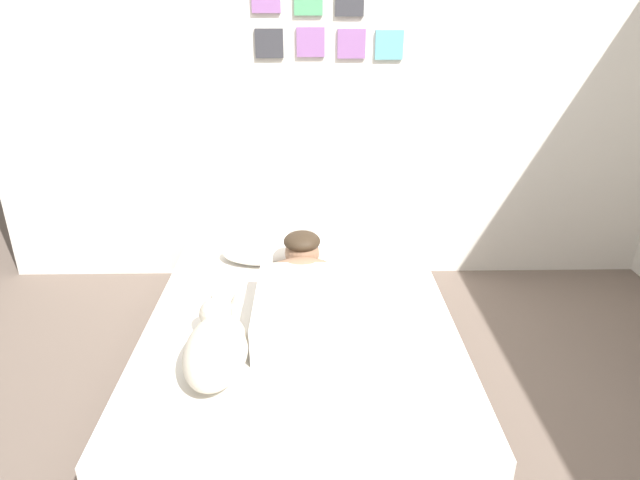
# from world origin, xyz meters

# --- Properties ---
(ground_plane) EXTENTS (12.81, 12.81, 0.00)m
(ground_plane) POSITION_xyz_m (0.00, 0.00, 0.00)
(ground_plane) COLOR #66564C
(back_wall) EXTENTS (4.40, 0.12, 2.50)m
(back_wall) POSITION_xyz_m (-0.00, 1.37, 1.25)
(back_wall) COLOR silver
(back_wall) RESTS_ON ground
(bed) EXTENTS (1.51, 2.04, 0.37)m
(bed) POSITION_xyz_m (-0.17, 0.16, 0.18)
(bed) COLOR #726051
(bed) RESTS_ON ground
(pillow) EXTENTS (0.52, 0.32, 0.11)m
(pillow) POSITION_xyz_m (-0.39, 0.75, 0.43)
(pillow) COLOR white
(pillow) RESTS_ON bed
(person_lying) EXTENTS (0.43, 0.92, 0.27)m
(person_lying) POSITION_xyz_m (-0.17, 0.16, 0.48)
(person_lying) COLOR silver
(person_lying) RESTS_ON bed
(dog) EXTENTS (0.26, 0.57, 0.21)m
(dog) POSITION_xyz_m (-0.52, -0.28, 0.48)
(dog) COLOR beige
(dog) RESTS_ON bed
(coffee_cup) EXTENTS (0.12, 0.09, 0.07)m
(coffee_cup) POSITION_xyz_m (-0.01, 0.61, 0.41)
(coffee_cup) COLOR white
(coffee_cup) RESTS_ON bed
(cell_phone) EXTENTS (0.07, 0.14, 0.01)m
(cell_phone) POSITION_xyz_m (-0.28, -0.00, 0.38)
(cell_phone) COLOR black
(cell_phone) RESTS_ON bed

